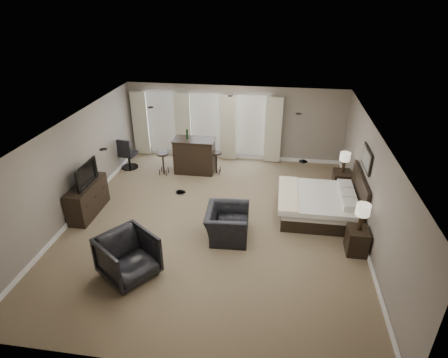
# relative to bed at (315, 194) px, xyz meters

# --- Properties ---
(room) EXTENTS (7.60, 8.60, 2.64)m
(room) POSITION_rel_bed_xyz_m (-2.58, -0.75, 0.65)
(room) COLOR brown
(room) RESTS_ON ground
(window_bay) EXTENTS (5.25, 0.20, 2.30)m
(window_bay) POSITION_rel_bed_xyz_m (-3.58, 3.36, 0.56)
(window_bay) COLOR silver
(window_bay) RESTS_ON room
(bed) EXTENTS (2.03, 1.94, 1.29)m
(bed) POSITION_rel_bed_xyz_m (0.00, 0.00, 0.00)
(bed) COLOR silver
(bed) RESTS_ON ground
(nightstand_near) EXTENTS (0.46, 0.57, 0.62)m
(nightstand_near) POSITION_rel_bed_xyz_m (0.89, -1.45, -0.34)
(nightstand_near) COLOR black
(nightstand_near) RESTS_ON ground
(nightstand_far) EXTENTS (0.49, 0.60, 0.66)m
(nightstand_far) POSITION_rel_bed_xyz_m (0.89, 1.45, -0.32)
(nightstand_far) COLOR black
(nightstand_far) RESTS_ON ground
(lamp_near) EXTENTS (0.32, 0.32, 0.66)m
(lamp_near) POSITION_rel_bed_xyz_m (0.89, -1.45, 0.30)
(lamp_near) COLOR beige
(lamp_near) RESTS_ON nightstand_near
(lamp_far) EXTENTS (0.30, 0.30, 0.62)m
(lamp_far) POSITION_rel_bed_xyz_m (0.89, 1.45, 0.32)
(lamp_far) COLOR beige
(lamp_far) RESTS_ON nightstand_far
(wall_art) EXTENTS (0.04, 0.96, 0.56)m
(wall_art) POSITION_rel_bed_xyz_m (1.12, 0.00, 1.10)
(wall_art) COLOR slate
(wall_art) RESTS_ON room
(dresser) EXTENTS (0.49, 1.53, 0.89)m
(dresser) POSITION_rel_bed_xyz_m (-6.03, -0.78, -0.20)
(dresser) COLOR black
(dresser) RESTS_ON ground
(tv) EXTENTS (0.61, 1.05, 0.14)m
(tv) POSITION_rel_bed_xyz_m (-6.03, -0.78, 0.31)
(tv) COLOR black
(tv) RESTS_ON dresser
(armchair_near) EXTENTS (0.81, 1.20, 1.01)m
(armchair_near) POSITION_rel_bed_xyz_m (-2.16, -1.30, -0.14)
(armchair_near) COLOR black
(armchair_near) RESTS_ON ground
(armchair_far) EXTENTS (1.41, 1.42, 1.08)m
(armchair_far) POSITION_rel_bed_xyz_m (-4.02, -3.00, -0.11)
(armchair_far) COLOR black
(armchair_far) RESTS_ON ground
(bar_counter) EXTENTS (1.34, 0.70, 1.17)m
(bar_counter) POSITION_rel_bed_xyz_m (-3.73, 2.14, -0.06)
(bar_counter) COLOR black
(bar_counter) RESTS_ON ground
(bar_stool_left) EXTENTS (0.42, 0.42, 0.75)m
(bar_stool_left) POSITION_rel_bed_xyz_m (-4.71, 1.82, -0.27)
(bar_stool_left) COLOR black
(bar_stool_left) RESTS_ON ground
(bar_stool_right) EXTENTS (0.42, 0.42, 0.75)m
(bar_stool_right) POSITION_rel_bed_xyz_m (-3.01, 2.15, -0.27)
(bar_stool_right) COLOR black
(bar_stool_right) RESTS_ON ground
(desk_chair) EXTENTS (0.63, 0.63, 1.09)m
(desk_chair) POSITION_rel_bed_xyz_m (-6.00, 2.11, -0.10)
(desk_chair) COLOR black
(desk_chair) RESTS_ON ground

